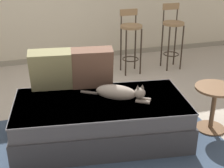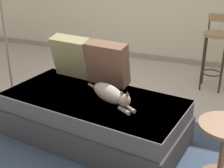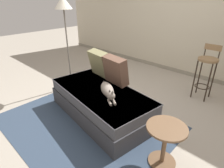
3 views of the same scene
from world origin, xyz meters
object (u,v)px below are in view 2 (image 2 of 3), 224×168
couch (94,117)px  side_table (224,144)px  throw_pillow_corner (73,57)px  throw_pillow_middle (107,64)px  cat (110,94)px  bar_stool_near_window (216,44)px

couch → side_table: bearing=-8.1°
throw_pillow_corner → couch: bearing=-42.9°
throw_pillow_middle → cat: size_ratio=0.72×
throw_pillow_corner → bar_stool_near_window: size_ratio=0.47×
throw_pillow_corner → side_table: throw_pillow_corner is taller
cat → bar_stool_near_window: (0.76, 1.75, 0.09)m
throw_pillow_corner → side_table: 1.78m
cat → bar_stool_near_window: size_ratio=0.65×
couch → cat: cat is taller
couch → cat: size_ratio=2.90×
couch → throw_pillow_corner: size_ratio=3.98×
couch → throw_pillow_middle: bearing=89.4°
throw_pillow_corner → bar_stool_near_window: bar_stool_near_window is taller
throw_pillow_corner → throw_pillow_middle: 0.44m
couch → throw_pillow_middle: (0.00, 0.34, 0.45)m
bar_stool_near_window → side_table: (0.27, -1.90, -0.28)m
throw_pillow_middle → side_table: (1.21, -0.51, -0.34)m
throw_pillow_middle → couch: bearing=-90.6°
throw_pillow_corner → bar_stool_near_window: 1.91m
cat → throw_pillow_middle: bearing=116.3°
throw_pillow_corner → throw_pillow_middle: size_ratio=1.01×
couch → cat: 0.35m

